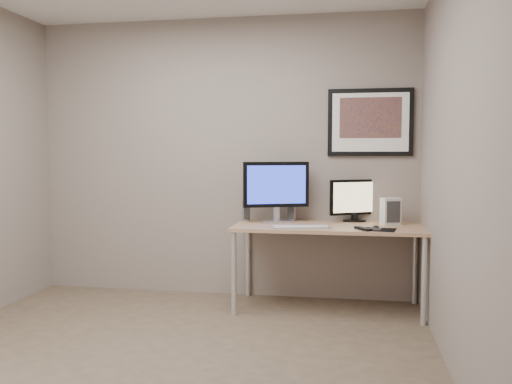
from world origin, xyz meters
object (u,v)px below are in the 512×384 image
at_px(monitor_large, 276,189).
at_px(speaker_right, 292,210).
at_px(desk, 328,233).
at_px(monitor_tv, 355,199).
at_px(keyboard, 301,227).
at_px(framed_art, 370,122).
at_px(fan_unit, 391,211).
at_px(speaker_left, 246,210).

xyz_separation_m(monitor_large, speaker_right, (0.12, 0.15, -0.20)).
height_order(desk, monitor_tv, monitor_tv).
bearing_deg(keyboard, speaker_right, 90.19).
height_order(framed_art, fan_unit, framed_art).
bearing_deg(speaker_left, monitor_tv, -18.11).
bearing_deg(desk, monitor_large, 167.06).
xyz_separation_m(monitor_large, monitor_tv, (0.69, 0.18, -0.10)).
height_order(monitor_large, speaker_left, monitor_large).
distance_m(monitor_large, monitor_tv, 0.72).
distance_m(desk, keyboard, 0.31).
bearing_deg(framed_art, monitor_tv, -159.00).
bearing_deg(speaker_right, monitor_large, -123.72).
bearing_deg(monitor_tv, speaker_right, 154.33).
xyz_separation_m(framed_art, monitor_large, (-0.82, -0.22, -0.59)).
height_order(desk, fan_unit, fan_unit).
bearing_deg(speaker_right, desk, -30.89).
distance_m(monitor_tv, speaker_left, 0.99).
bearing_deg(speaker_right, fan_unit, -1.95).
relative_size(desk, speaker_left, 8.45).
height_order(monitor_large, monitor_tv, monitor_large).
bearing_deg(keyboard, desk, 28.87).
bearing_deg(monitor_tv, fan_unit, -54.03).
bearing_deg(monitor_tv, desk, -156.61).
xyz_separation_m(monitor_tv, speaker_right, (-0.57, -0.03, -0.11)).
bearing_deg(monitor_tv, keyboard, -160.20).
relative_size(desk, monitor_large, 2.83).
bearing_deg(speaker_left, monitor_large, -37.28).
bearing_deg(speaker_right, keyboard, -68.92).
distance_m(monitor_tv, speaker_right, 0.58).
bearing_deg(monitor_large, speaker_left, 146.27).
distance_m(speaker_right, fan_unit, 0.88).
distance_m(monitor_large, speaker_right, 0.28).
bearing_deg(fan_unit, desk, 173.60).
distance_m(monitor_large, speaker_left, 0.36).
bearing_deg(framed_art, speaker_left, -171.71).
xyz_separation_m(monitor_tv, speaker_left, (-0.97, -0.11, -0.11)).
distance_m(speaker_left, fan_unit, 1.28).
relative_size(monitor_large, keyboard, 1.20).
height_order(monitor_tv, speaker_right, monitor_tv).
height_order(monitor_large, keyboard, monitor_large).
bearing_deg(monitor_large, framed_art, -5.69).
bearing_deg(monitor_large, fan_unit, -19.39).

